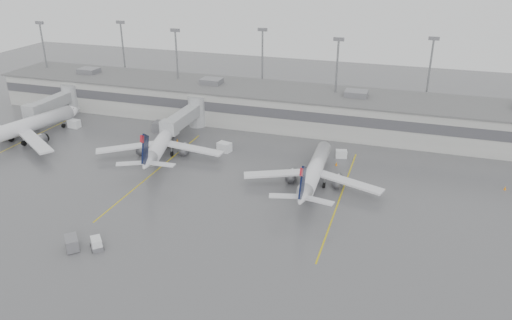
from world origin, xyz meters
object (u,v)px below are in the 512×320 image
(jet_far_left, at_px, (18,128))
(baggage_tug, at_px, (97,244))
(jet_mid_left, at_px, (162,142))
(jet_mid_right, at_px, (314,171))

(jet_far_left, distance_m, baggage_tug, 49.79)
(jet_far_left, xyz_separation_m, jet_mid_left, (32.57, 3.44, -0.40))
(jet_mid_right, height_order, baggage_tug, jet_mid_right)
(jet_mid_right, relative_size, baggage_tug, 9.64)
(jet_mid_right, distance_m, baggage_tug, 38.50)
(jet_far_left, relative_size, jet_mid_left, 1.14)
(jet_far_left, bearing_deg, jet_mid_left, 19.91)
(jet_mid_right, bearing_deg, baggage_tug, -132.49)
(jet_mid_left, height_order, baggage_tug, jet_mid_left)
(jet_far_left, bearing_deg, jet_mid_right, 13.33)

